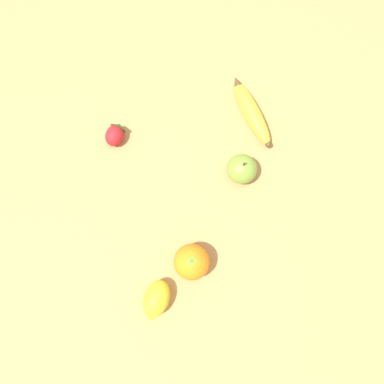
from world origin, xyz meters
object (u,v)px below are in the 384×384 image
banana (251,112)px  strawberry (115,134)px  orange (192,262)px  lemon (157,299)px  apple (242,169)px

banana → strawberry: strawberry is taller
banana → orange: (0.29, 0.27, 0.02)m
banana → orange: orange is taller
strawberry → lemon: bearing=-143.6°
banana → apple: (0.09, 0.13, 0.01)m
strawberry → apple: (-0.24, 0.21, 0.01)m
orange → lemon: (0.10, 0.04, -0.01)m
strawberry → lemon: lemon is taller
lemon → apple: bearing=-148.2°
apple → lemon: size_ratio=0.79×
apple → lemon: (0.30, 0.19, -0.00)m
banana → lemon: bearing=129.5°
banana → lemon: (0.39, 0.31, 0.01)m
strawberry → banana: bearing=-59.4°
banana → lemon: lemon is taller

